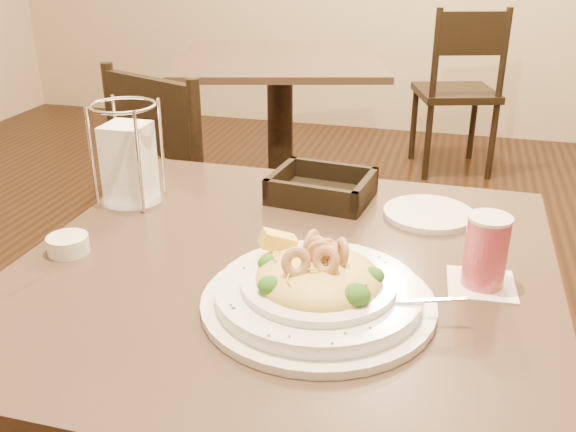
% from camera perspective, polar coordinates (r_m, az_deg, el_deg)
% --- Properties ---
extents(main_table, '(0.90, 0.90, 0.76)m').
position_cam_1_polar(main_table, '(1.23, -0.25, -14.22)').
color(main_table, black).
rests_on(main_table, ground).
extents(background_table, '(1.11, 1.11, 0.76)m').
position_cam_1_polar(background_table, '(3.04, -0.71, 9.49)').
color(background_table, black).
rests_on(background_table, ground).
extents(dining_chair_near, '(0.55, 0.55, 0.93)m').
position_cam_1_polar(dining_chair_near, '(2.07, -8.66, 1.42)').
color(dining_chair_near, black).
rests_on(dining_chair_near, ground).
extents(dining_chair_far, '(0.53, 0.53, 0.93)m').
position_cam_1_polar(dining_chair_far, '(3.74, 14.95, 11.07)').
color(dining_chair_far, black).
rests_on(dining_chair_far, ground).
extents(pasta_bowl, '(0.39, 0.35, 0.11)m').
position_cam_1_polar(pasta_bowl, '(0.96, 2.72, -6.34)').
color(pasta_bowl, white).
rests_on(pasta_bowl, main_table).
extents(drink_glass, '(0.11, 0.11, 0.12)m').
position_cam_1_polar(drink_glass, '(1.05, 17.17, -3.06)').
color(drink_glass, white).
rests_on(drink_glass, main_table).
extents(bread_basket, '(0.22, 0.19, 0.06)m').
position_cam_1_polar(bread_basket, '(1.35, 3.01, 2.37)').
color(bread_basket, black).
rests_on(bread_basket, main_table).
extents(napkin_caddy, '(0.13, 0.13, 0.21)m').
position_cam_1_polar(napkin_caddy, '(1.35, -13.96, 4.79)').
color(napkin_caddy, silver).
rests_on(napkin_caddy, main_table).
extents(side_plate, '(0.21, 0.21, 0.01)m').
position_cam_1_polar(side_plate, '(1.30, 12.38, 0.22)').
color(side_plate, white).
rests_on(side_plate, main_table).
extents(butter_ramekin, '(0.08, 0.08, 0.03)m').
position_cam_1_polar(butter_ramekin, '(1.19, -18.97, -2.41)').
color(butter_ramekin, white).
rests_on(butter_ramekin, main_table).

